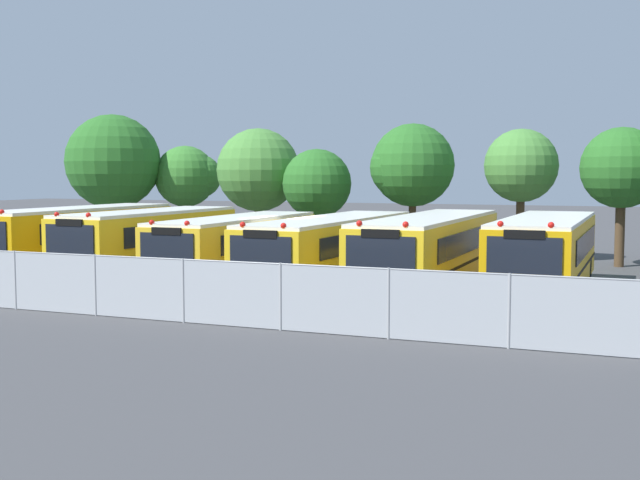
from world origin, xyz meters
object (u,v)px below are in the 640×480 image
object	(u,v)px
school_bus_3	(332,247)
school_bus_4	(431,249)
tree_1	(189,176)
tree_5	(522,164)
school_bus_5	(545,252)
traffic_cone	(11,292)
school_bus_1	(150,239)
tree_3	(319,184)
school_bus_0	(79,235)
tree_0	(114,163)
tree_4	(409,166)
school_bus_2	(237,245)
tree_6	(620,169)
tree_2	(258,169)

from	to	relation	value
school_bus_3	school_bus_4	distance (m)	3.75
tree_1	tree_5	distance (m)	18.27
school_bus_5	traffic_cone	distance (m)	17.31
school_bus_1	tree_3	xyz separation A→B (m)	(3.43, 9.33, 2.09)
school_bus_0	tree_5	bearing A→B (deg)	-147.58
school_bus_0	tree_0	distance (m)	10.86
school_bus_5	tree_4	size ratio (longest dim) A/B	1.60
tree_3	traffic_cone	world-z (taller)	tree_3
school_bus_2	tree_5	xyz separation A→B (m)	(9.00, 11.04, 3.14)
school_bus_4	traffic_cone	bearing A→B (deg)	32.53
tree_6	school_bus_0	bearing A→B (deg)	-154.95
school_bus_1	traffic_cone	bearing A→B (deg)	88.49
school_bus_2	tree_1	world-z (taller)	tree_1
school_bus_3	school_bus_4	size ratio (longest dim) A/B	1.00
tree_2	tree_4	distance (m)	8.12
school_bus_3	school_bus_5	distance (m)	7.55
school_bus_3	traffic_cone	xyz separation A→B (m)	(-7.92, -7.61, -1.07)
school_bus_0	tree_3	xyz separation A→B (m)	(7.18, 8.98, 2.07)
tree_1	tree_2	size ratio (longest dim) A/B	0.88
school_bus_2	school_bus_3	bearing A→B (deg)	-178.26
school_bus_0	school_bus_2	world-z (taller)	school_bus_0
school_bus_0	school_bus_2	xyz separation A→B (m)	(7.61, -0.25, -0.12)
traffic_cone	school_bus_1	bearing A→B (deg)	87.98
tree_1	school_bus_3	bearing A→B (deg)	-41.59
school_bus_2	tree_5	size ratio (longest dim) A/B	1.68
tree_4	tree_5	world-z (taller)	tree_4
school_bus_2	tree_3	distance (m)	9.50
school_bus_4	school_bus_2	bearing A→B (deg)	0.07
school_bus_2	traffic_cone	distance (m)	8.55
tree_6	school_bus_3	bearing A→B (deg)	-133.91
school_bus_3	tree_6	bearing A→B (deg)	-133.01
school_bus_2	tree_3	xyz separation A→B (m)	(-0.42, 9.23, 2.18)
school_bus_1	tree_1	distance (m)	13.26
school_bus_5	tree_5	size ratio (longest dim) A/B	1.67
school_bus_0	tree_0	size ratio (longest dim) A/B	1.48
school_bus_5	tree_4	world-z (taller)	tree_4
school_bus_4	traffic_cone	world-z (taller)	school_bus_4
school_bus_3	tree_6	world-z (taller)	tree_6
school_bus_0	tree_4	xyz separation A→B (m)	(11.60, 9.41, 2.94)
school_bus_1	school_bus_4	size ratio (longest dim) A/B	0.84
school_bus_3	tree_1	bearing A→B (deg)	-40.69
tree_0	tree_6	distance (m)	25.78
school_bus_3	tree_1	xyz separation A→B (m)	(-13.05, 11.58, 2.52)
tree_0	school_bus_3	bearing A→B (deg)	-29.54
tree_1	tree_5	size ratio (longest dim) A/B	0.92
tree_3	tree_4	world-z (taller)	tree_4
tree_0	tree_4	xyz separation A→B (m)	(16.49, 0.24, -0.24)
school_bus_1	tree_4	size ratio (longest dim) A/B	1.52
tree_5	school_bus_0	bearing A→B (deg)	-147.01
school_bus_0	tree_0	xyz separation A→B (m)	(-4.89, 9.17, 3.17)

